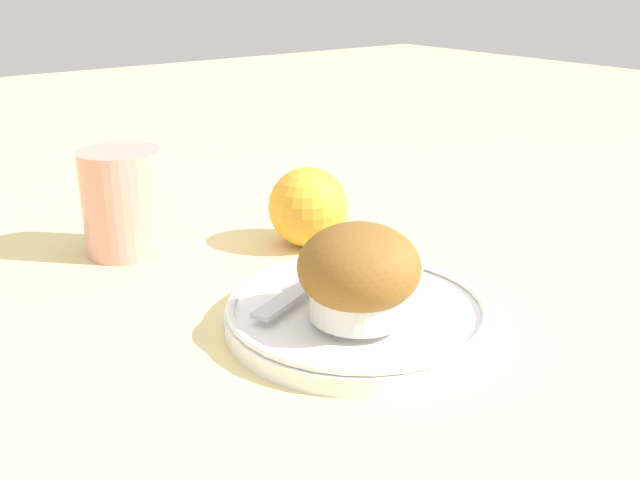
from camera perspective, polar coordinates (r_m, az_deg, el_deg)
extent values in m
plane|color=beige|center=(0.57, 2.56, -5.19)|extent=(3.00, 3.00, 0.00)
cylinder|color=white|center=(0.53, 2.99, -6.16)|extent=(0.20, 0.20, 0.01)
torus|color=white|center=(0.53, 3.01, -5.20)|extent=(0.19, 0.19, 0.01)
cylinder|color=silver|center=(0.50, 3.09, -4.54)|extent=(0.07, 0.07, 0.03)
ellipsoid|color=brown|center=(0.49, 3.14, -2.17)|extent=(0.09, 0.09, 0.06)
cylinder|color=silver|center=(0.57, 5.71, -1.88)|extent=(0.05, 0.05, 0.02)
cylinder|color=silver|center=(0.57, 5.74, -1.13)|extent=(0.05, 0.05, 0.00)
sphere|color=maroon|center=(0.55, -0.41, -2.87)|extent=(0.01, 0.01, 0.01)
sphere|color=maroon|center=(0.56, 0.75, -2.51)|extent=(0.01, 0.01, 0.01)
cube|color=silver|center=(0.57, 0.40, -2.61)|extent=(0.18, 0.08, 0.00)
sphere|color=#F4A82D|center=(0.67, -0.97, 2.65)|extent=(0.08, 0.08, 0.08)
cylinder|color=#E5998C|center=(0.68, -15.47, 2.95)|extent=(0.07, 0.07, 0.10)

